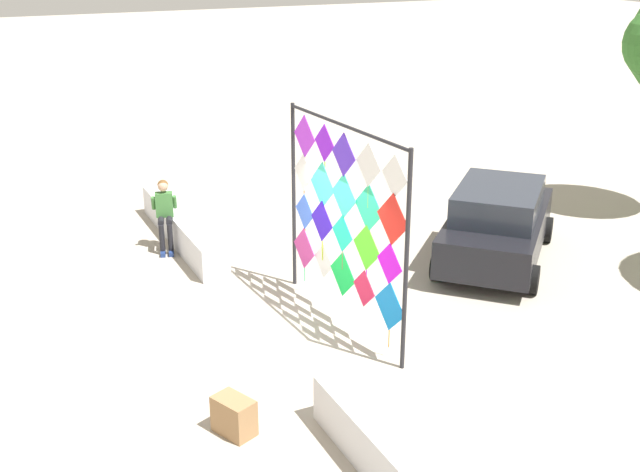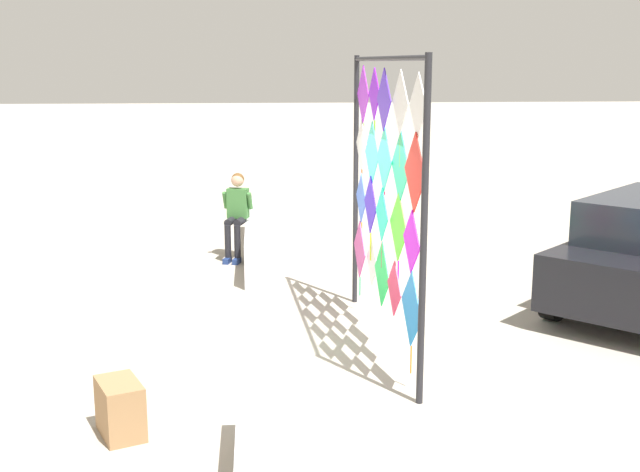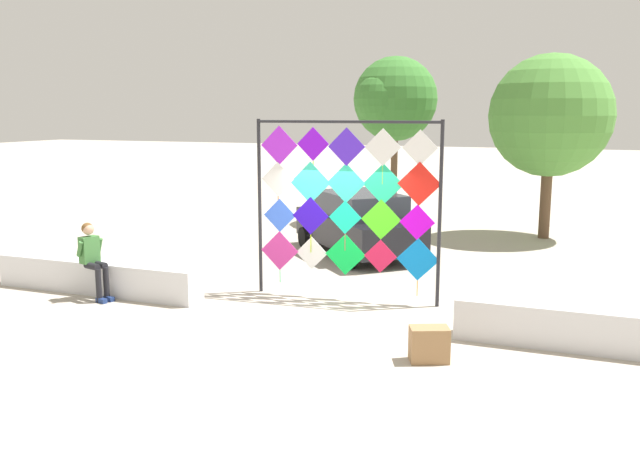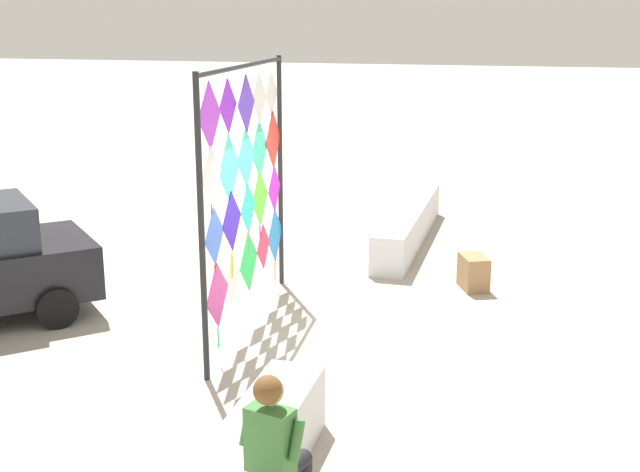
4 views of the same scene
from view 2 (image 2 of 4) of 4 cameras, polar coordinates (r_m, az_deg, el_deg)
The scene contains 5 objects.
ground at distance 10.04m, azimuth -1.39°, elevation -7.62°, with size 120.00×120.00×0.00m, color #ADA393.
plaza_ledge_left at distance 14.53m, azimuth -4.12°, elevation -0.07°, with size 4.60×0.56×0.66m, color silver.
kite_display_rack at distance 9.60m, azimuth 4.52°, elevation 3.83°, with size 3.65×0.29×3.48m.
seated_vendor at distance 14.16m, azimuth -5.89°, elevation 1.87°, with size 0.70×0.55×1.51m.
cardboard_box_large at distance 7.87m, azimuth -13.84°, elevation -11.67°, with size 0.56×0.35×0.52m, color #9E754C.
Camera 2 is at (9.43, -0.52, 3.39)m, focal length 45.62 mm.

